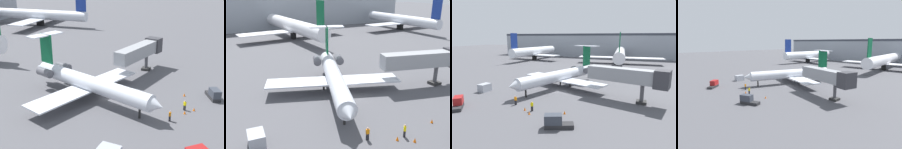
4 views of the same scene
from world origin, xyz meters
The scene contains 12 objects.
ground_plane centered at (0.00, 0.00, -0.05)m, with size 400.00×400.00×0.10m, color #4C4C51.
regional_jet centered at (-1.45, 3.39, 3.04)m, with size 22.81×27.77×9.76m.
jet_bridge centered at (14.66, -1.95, 4.89)m, with size 15.34×6.54×6.60m.
ground_crew_marshaller centered at (-4.60, -11.58, 0.86)m, with size 0.43×0.30×1.69m.
ground_crew_loader centered at (-0.27, -13.14, 0.86)m, with size 0.45×0.48×1.69m.
cargo_container_uld centered at (-16.42, -6.65, 0.86)m, with size 2.02×2.69×1.73m.
traffic_cone_near centered at (-1.53, -13.36, 0.28)m, with size 0.36×0.36×0.55m.
traffic_cone_mid centered at (0.05, -14.58, 0.28)m, with size 0.36×0.36×0.55m.
traffic_cone_far centered at (5.27, -12.38, 0.28)m, with size 0.36×0.36×0.55m.
terminal_building centered at (0.00, 84.85, 6.99)m, with size 140.52×24.76×13.96m.
parked_airliner_west_mid centered at (7.48, 51.36, 4.49)m, with size 37.18×44.04×13.79m.
parked_airliner_centre centered at (53.90, 49.19, 4.16)m, with size 32.90×39.01×13.13m.
Camera 2 is at (-19.72, -32.46, 17.25)m, focal length 40.16 mm.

